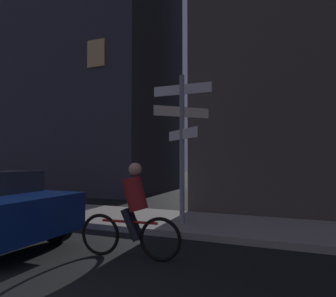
{
  "coord_description": "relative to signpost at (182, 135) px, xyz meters",
  "views": [
    {
      "loc": [
        3.44,
        -0.73,
        1.66
      ],
      "look_at": [
        0.49,
        6.2,
        1.93
      ],
      "focal_mm": 33.17,
      "sensor_mm": 36.0,
      "label": 1
    }
  ],
  "objects": [
    {
      "name": "signpost",
      "position": [
        0.0,
        0.0,
        0.0
      ],
      "size": [
        1.49,
        1.14,
        3.58
      ],
      "color": "gray",
      "rests_on": "sidewalk_kerb"
    },
    {
      "name": "sidewalk_kerb",
      "position": [
        -0.83,
        0.43,
        -2.2
      ],
      "size": [
        40.0,
        2.57,
        0.14
      ],
      "primitive_type": "cube",
      "color": "gray",
      "rests_on": "ground_plane"
    },
    {
      "name": "cyclist",
      "position": [
        -0.0,
        -2.39,
        -1.52
      ],
      "size": [
        1.82,
        0.37,
        1.61
      ],
      "color": "black",
      "rests_on": "ground_plane"
    },
    {
      "name": "building_left_block",
      "position": [
        -9.07,
        7.13,
        7.86
      ],
      "size": [
        10.62,
        6.12,
        20.26
      ],
      "color": "#383842",
      "rests_on": "ground_plane"
    }
  ]
}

